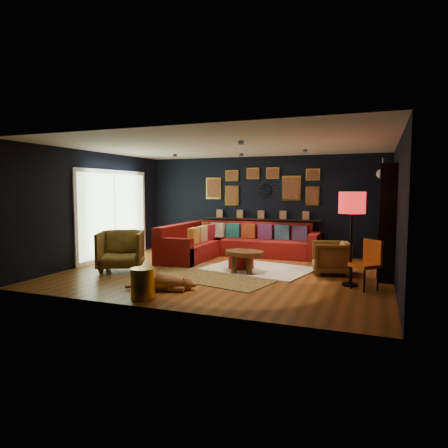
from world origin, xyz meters
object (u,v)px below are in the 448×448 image
(sectional, at_px, (228,244))
(gold_stool, at_px, (143,283))
(pouf, at_px, (241,259))
(armchair_left, at_px, (121,249))
(orange_chair, at_px, (368,260))
(floor_lamp, at_px, (352,207))
(dog, at_px, (159,278))
(coffee_table, at_px, (244,255))
(armchair_right, at_px, (331,256))

(sectional, height_order, gold_stool, sectional)
(pouf, xyz_separation_m, armchair_left, (-2.37, -1.02, 0.25))
(orange_chair, xyz_separation_m, floor_lamp, (-0.30, 0.16, 0.91))
(sectional, height_order, orange_chair, same)
(gold_stool, height_order, orange_chair, orange_chair)
(orange_chair, height_order, dog, orange_chair)
(pouf, relative_size, dog, 0.45)
(coffee_table, bearing_deg, armchair_right, 20.13)
(armchair_left, bearing_deg, sectional, 30.97)
(dog, bearing_deg, coffee_table, 47.27)
(orange_chair, bearing_deg, pouf, -154.26)
(floor_lamp, bearing_deg, dog, -153.84)
(coffee_table, height_order, pouf, coffee_table)
(pouf, relative_size, floor_lamp, 0.33)
(armchair_right, relative_size, orange_chair, 0.85)
(coffee_table, bearing_deg, gold_stool, -111.22)
(gold_stool, distance_m, floor_lamp, 3.83)
(pouf, bearing_deg, gold_stool, -104.19)
(armchair_left, relative_size, orange_chair, 1.08)
(pouf, distance_m, armchair_right, 1.88)
(sectional, height_order, coffee_table, sectional)
(pouf, distance_m, gold_stool, 2.86)
(armchair_right, distance_m, dog, 3.54)
(sectional, relative_size, coffee_table, 3.31)
(pouf, xyz_separation_m, armchair_right, (1.87, 0.18, 0.16))
(coffee_table, relative_size, armchair_left, 1.11)
(sectional, height_order, dog, sectional)
(coffee_table, xyz_separation_m, pouf, (-0.21, 0.43, -0.17))
(pouf, distance_m, armchair_left, 2.59)
(dog, bearing_deg, pouf, 56.84)
(armchair_left, xyz_separation_m, orange_chair, (4.97, 0.15, 0.04))
(pouf, xyz_separation_m, gold_stool, (-0.70, -2.77, 0.03))
(sectional, relative_size, orange_chair, 3.96)
(sectional, xyz_separation_m, coffee_table, (1.02, -1.82, 0.06))
(pouf, xyz_separation_m, orange_chair, (2.60, -0.87, 0.30))
(coffee_table, bearing_deg, dog, -118.26)
(gold_stool, xyz_separation_m, orange_chair, (3.30, 1.90, 0.26))
(sectional, distance_m, pouf, 1.62)
(armchair_left, distance_m, orange_chair, 4.97)
(pouf, distance_m, dog, 2.32)
(sectional, height_order, pouf, sectional)
(armchair_right, xyz_separation_m, dog, (-2.61, -2.38, -0.16))
(coffee_table, relative_size, armchair_right, 1.40)
(armchair_left, xyz_separation_m, dog, (1.63, -1.18, -0.25))
(gold_stool, xyz_separation_m, dog, (-0.04, 0.57, -0.03))
(armchair_left, distance_m, armchair_right, 4.40)
(armchair_right, bearing_deg, sectional, -126.32)
(gold_stool, bearing_deg, coffee_table, 68.78)
(armchair_left, xyz_separation_m, gold_stool, (1.67, -1.75, -0.22))
(armchair_left, bearing_deg, floor_lamp, -22.33)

